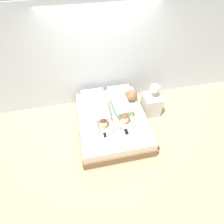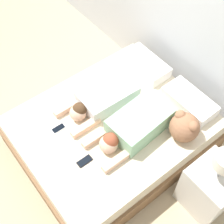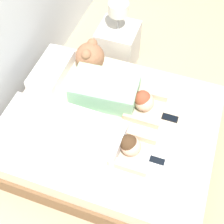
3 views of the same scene
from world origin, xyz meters
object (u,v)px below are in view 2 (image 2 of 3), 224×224
pillow_head_left (146,64)px  bed (112,132)px  person_right (134,126)px  plush_toy (185,127)px  nightstand (210,187)px  pillow_head_right (189,101)px  cell_phone_left (58,128)px  cell_phone_right (85,161)px  person_left (101,99)px

pillow_head_left → bed: bearing=-65.7°
person_right → plush_toy: (0.33, 0.36, 0.05)m
nightstand → pillow_head_right: bearing=148.9°
cell_phone_left → nightstand: bearing=30.7°
person_right → cell_phone_left: size_ratio=6.01×
bed → cell_phone_right: 0.59m
person_right → plush_toy: 0.49m
pillow_head_left → person_right: bearing=-49.4°
bed → cell_phone_left: size_ratio=12.96×
pillow_head_right → plush_toy: (0.23, -0.33, 0.09)m
cell_phone_right → pillow_head_right: bearing=83.9°
cell_phone_right → plush_toy: size_ratio=0.48×
bed → pillow_head_right: (0.35, 0.78, 0.29)m
pillow_head_left → nightstand: size_ratio=0.64×
bed → plush_toy: (0.58, 0.44, 0.39)m
nightstand → cell_phone_right: bearing=-137.7°
nightstand → cell_phone_left: bearing=-149.3°
pillow_head_left → cell_phone_right: bearing=-66.1°
cell_phone_left → plush_toy: bearing=48.2°
cell_phone_left → cell_phone_right: size_ratio=1.00×
nightstand → bed: bearing=-164.1°
pillow_head_right → plush_toy: bearing=-55.6°
cell_phone_right → person_left: bearing=130.3°
plush_toy → cell_phone_left: bearing=-131.8°
person_left → pillow_head_left: bearing=98.3°
bed → nightstand: (1.11, 0.32, 0.10)m
pillow_head_left → plush_toy: 0.99m
pillow_head_left → cell_phone_right: size_ratio=3.85×
cell_phone_left → person_right: bearing=48.7°
cell_phone_right → plush_toy: plush_toy is taller
bed → person_right: bearing=17.7°
pillow_head_right → cell_phone_left: 1.41m
person_left → cell_phone_left: size_ratio=5.84×
pillow_head_left → plush_toy: (0.93, -0.33, 0.09)m
cell_phone_right → nightstand: bearing=42.3°
pillow_head_left → person_right: person_right is taller
cell_phone_left → plush_toy: (0.84, 0.94, 0.15)m
person_right → pillow_head_left: bearing=130.6°
person_left → plush_toy: bearing=26.0°
bed → pillow_head_right: 0.90m
pillow_head_right → person_right: bearing=-98.4°
pillow_head_left → nightstand: (1.46, -0.46, -0.19)m
person_left → cell_phone_left: bearing=-91.5°
person_right → pillow_head_right: bearing=81.6°
person_left → person_right: (0.49, 0.04, 0.02)m
pillow_head_left → cell_phone_right: 1.40m
cell_phone_left → cell_phone_right: same height
person_left → cell_phone_left: (-0.01, -0.54, -0.08)m
pillow_head_right → cell_phone_right: size_ratio=3.85×
bed → pillow_head_left: (-0.35, 0.78, 0.29)m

